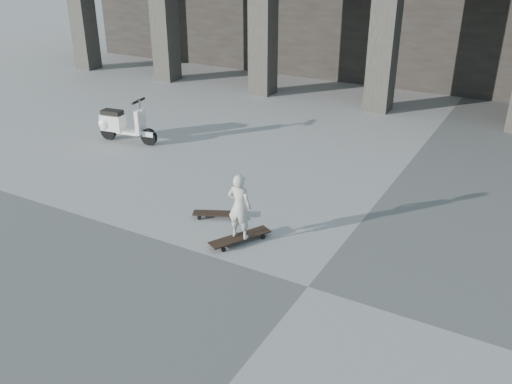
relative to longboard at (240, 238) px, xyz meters
The scene contains 5 objects.
ground 1.51m from the longboard, 21.93° to the right, with size 90.00×90.00×0.00m, color #51524F.
longboard is the anchor object (origin of this frame).
skateboard_spare 0.92m from the longboard, 146.90° to the left, with size 0.78×0.51×0.09m.
child 0.54m from the longboard, 153.43° to the left, with size 0.38×0.25×1.03m, color #B9B7A7.
scooter 5.48m from the longboard, 151.57° to the left, with size 1.47×0.57×1.03m.
Camera 1 is at (2.36, -5.61, 4.24)m, focal length 38.00 mm.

